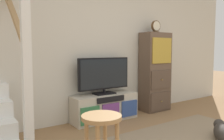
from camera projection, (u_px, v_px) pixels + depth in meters
back_wall at (111, 42)px, 4.16m from camera, size 6.40×0.12×2.70m
media_console at (105, 107)px, 3.87m from camera, size 1.15×0.38×0.45m
television at (104, 75)px, 3.84m from camera, size 0.96×0.22×0.62m
side_cabinet at (155, 72)px, 4.49m from camera, size 0.58×0.38×1.54m
desk_clock at (156, 27)px, 4.39m from camera, size 0.21×0.08×0.23m
bar_stool_near at (102, 134)px, 1.90m from camera, size 0.34×0.34×0.66m
dog at (222, 131)px, 3.03m from camera, size 0.47×0.44×0.23m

